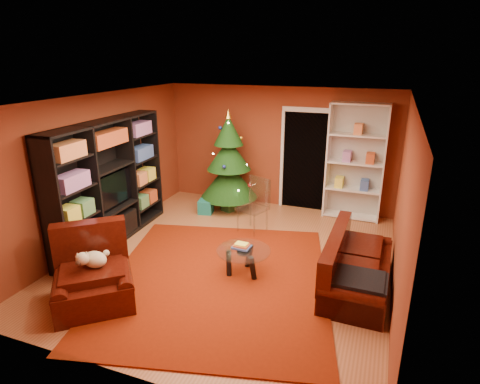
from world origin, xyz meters
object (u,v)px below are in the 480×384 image
at_px(gift_box_teal, 206,207).
at_px(acrylic_chair, 252,209).
at_px(christmas_tree, 229,162).
at_px(white_bookshelf, 355,163).
at_px(sofa, 359,262).
at_px(gift_box_green, 229,205).
at_px(media_unit, 109,183).
at_px(armchair, 93,276).
at_px(coffee_table, 244,262).
at_px(rug, 217,280).
at_px(dog, 95,259).

bearing_deg(gift_box_teal, acrylic_chair, -23.78).
distance_m(christmas_tree, white_bookshelf, 2.59).
height_order(white_bookshelf, sofa, white_bookshelf).
bearing_deg(gift_box_green, media_unit, -124.37).
distance_m(media_unit, acrylic_chair, 2.62).
bearing_deg(sofa, white_bookshelf, 9.12).
bearing_deg(armchair, christmas_tree, 44.72).
height_order(media_unit, acrylic_chair, media_unit).
relative_size(gift_box_teal, coffee_table, 0.35).
height_order(rug, media_unit, media_unit).
bearing_deg(armchair, white_bookshelf, 16.23).
distance_m(gift_box_teal, armchair, 3.51).
distance_m(media_unit, gift_box_teal, 2.23).
distance_m(gift_box_teal, gift_box_green, 0.51).
xyz_separation_m(dog, coffee_table, (1.63, 1.34, -0.41)).
bearing_deg(white_bookshelf, coffee_table, -112.67).
bearing_deg(acrylic_chair, sofa, -13.10).
bearing_deg(gift_box_green, coffee_table, -63.00).
xyz_separation_m(christmas_tree, dog, (-0.36, -3.88, -0.43)).
height_order(christmas_tree, dog, christmas_tree).
distance_m(white_bookshelf, coffee_table, 3.37).
bearing_deg(acrylic_chair, media_unit, -132.71).
bearing_deg(gift_box_teal, white_bookshelf, 16.64).
bearing_deg(rug, gift_box_teal, 118.87).
relative_size(gift_box_teal, gift_box_green, 1.22).
bearing_deg(sofa, acrylic_chair, 59.18).
xyz_separation_m(gift_box_teal, coffee_table, (1.62, -2.09, 0.07)).
relative_size(white_bookshelf, sofa, 1.28).
height_order(coffee_table, acrylic_chair, acrylic_chair).
relative_size(dog, coffee_table, 0.49).
bearing_deg(media_unit, armchair, -62.56).
relative_size(christmas_tree, sofa, 1.16).
distance_m(rug, dog, 1.79).
bearing_deg(acrylic_chair, white_bookshelf, 59.07).
relative_size(coffee_table, acrylic_chair, 0.88).
relative_size(rug, gift_box_teal, 12.86).
bearing_deg(sofa, media_unit, 90.21).
xyz_separation_m(dog, sofa, (3.29, 1.60, -0.22)).
height_order(gift_box_teal, gift_box_green, gift_box_teal).
bearing_deg(gift_box_green, dog, -96.20).
bearing_deg(christmas_tree, media_unit, -121.72).
height_order(christmas_tree, armchair, christmas_tree).
bearing_deg(armchair, acrylic_chair, 27.17).
relative_size(gift_box_green, dog, 0.60).
distance_m(media_unit, christmas_tree, 2.59).
height_order(rug, acrylic_chair, acrylic_chair).
bearing_deg(rug, dog, -141.69).
bearing_deg(media_unit, acrylic_chair, 26.05).
relative_size(media_unit, acrylic_chair, 3.02).
bearing_deg(rug, christmas_tree, 108.67).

